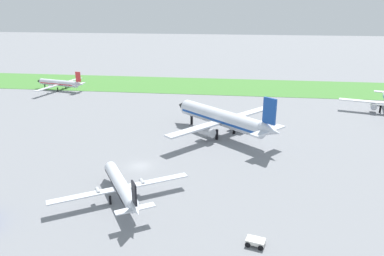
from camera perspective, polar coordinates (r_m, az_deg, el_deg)
The scene contains 6 objects.
ground_plane at distance 71.04m, azimuth -8.17°, elevation -5.91°, with size 600.00×600.00×0.00m, color gray.
grass_taxiway_strip at distance 138.21m, azimuth -0.33°, elevation 6.68°, with size 360.00×28.00×0.08m, color #478438.
airplane_taxiing_turboprop at distance 138.25m, azimuth -19.98°, elevation 6.63°, with size 20.21×23.44×7.13m.
airplane_foreground_turboprop at distance 59.11m, azimuth -11.00°, elevation -8.86°, with size 19.65×17.16×6.69m.
airplane_midfield_jet at distance 85.04m, azimuth 4.82°, elevation 1.49°, with size 26.96×26.26×11.56m.
baggage_cart_near_gate at distance 49.95m, azimuth 9.90°, elevation -17.07°, with size 2.75×2.30×0.90m.
Camera 1 is at (18.16, -61.85, 29.85)m, focal length 34.12 mm.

